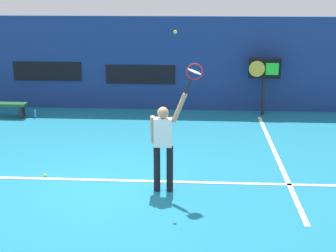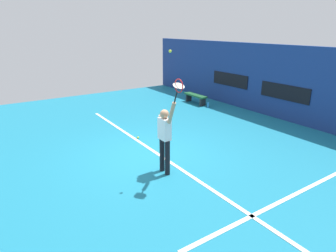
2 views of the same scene
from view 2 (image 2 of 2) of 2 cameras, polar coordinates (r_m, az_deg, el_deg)
ground_plane at (r=8.56m, az=-4.12°, el=-5.73°), size 18.00×18.00×0.00m
back_wall at (r=12.43m, az=22.54°, el=7.78°), size 18.00×0.20×2.94m
sponsor_banner_center at (r=12.39m, az=22.03°, el=6.21°), size 2.20×0.03×0.60m
sponsor_banner_portside at (r=14.25m, az=12.15°, el=8.95°), size 2.20×0.03×0.60m
court_baseline at (r=8.69m, az=-2.50°, el=-5.27°), size 10.00×0.10×0.01m
court_sideline at (r=7.46m, az=25.11°, el=-11.51°), size 0.10×7.00×0.01m
tennis_player at (r=7.15m, az=-0.63°, el=-1.99°), size 0.70×0.31×1.97m
tennis_racket at (r=6.34m, az=2.07°, el=7.70°), size 0.41×0.27×0.62m
tennis_ball at (r=6.53m, az=0.42°, el=14.60°), size 0.07×0.07×0.07m
court_bench at (r=14.33m, az=5.47°, el=5.80°), size 1.40×0.36×0.45m
water_bottle at (r=13.68m, az=7.94°, el=4.13°), size 0.07×0.07×0.24m
spare_ball at (r=9.82m, az=-5.96°, el=-2.27°), size 0.07×0.07×0.07m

